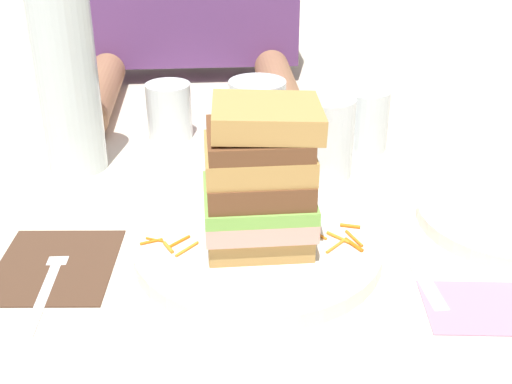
% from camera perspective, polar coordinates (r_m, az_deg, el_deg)
% --- Properties ---
extents(ground_plane, '(3.00, 3.00, 0.00)m').
position_cam_1_polar(ground_plane, '(0.71, 0.65, -4.15)').
color(ground_plane, beige).
extents(main_plate, '(0.25, 0.25, 0.02)m').
position_cam_1_polar(main_plate, '(0.68, 0.18, -4.81)').
color(main_plate, white).
rests_on(main_plate, ground_plane).
extents(sandwich, '(0.11, 0.10, 0.15)m').
position_cam_1_polar(sandwich, '(0.64, 0.25, 1.24)').
color(sandwich, tan).
rests_on(sandwich, main_plate).
extents(carrot_shred_0, '(0.01, 0.02, 0.00)m').
position_cam_1_polar(carrot_shred_0, '(0.66, -7.56, -4.75)').
color(carrot_shred_0, orange).
rests_on(carrot_shred_0, main_plate).
extents(carrot_shred_1, '(0.02, 0.01, 0.00)m').
position_cam_1_polar(carrot_shred_1, '(0.68, -8.74, -4.08)').
color(carrot_shred_1, orange).
rests_on(carrot_shred_1, main_plate).
extents(carrot_shred_2, '(0.02, 0.01, 0.00)m').
position_cam_1_polar(carrot_shred_2, '(0.68, -9.01, -4.24)').
color(carrot_shred_2, orange).
rests_on(carrot_shred_2, main_plate).
extents(carrot_shred_3, '(0.02, 0.02, 0.00)m').
position_cam_1_polar(carrot_shred_3, '(0.67, -6.66, -4.27)').
color(carrot_shred_3, orange).
rests_on(carrot_shred_3, main_plate).
extents(carrot_shred_4, '(0.02, 0.03, 0.00)m').
position_cam_1_polar(carrot_shred_4, '(0.66, -5.98, -4.91)').
color(carrot_shred_4, orange).
rests_on(carrot_shred_4, main_plate).
extents(carrot_shred_5, '(0.02, 0.01, 0.00)m').
position_cam_1_polar(carrot_shred_5, '(0.70, 8.12, -2.91)').
color(carrot_shred_5, orange).
rests_on(carrot_shred_5, main_plate).
extents(carrot_shred_6, '(0.01, 0.02, 0.00)m').
position_cam_1_polar(carrot_shred_6, '(0.68, 5.52, -3.73)').
color(carrot_shred_6, orange).
rests_on(carrot_shred_6, main_plate).
extents(carrot_shred_7, '(0.02, 0.02, 0.00)m').
position_cam_1_polar(carrot_shred_7, '(0.68, 7.12, -3.91)').
color(carrot_shred_7, orange).
rests_on(carrot_shred_7, main_plate).
extents(carrot_shred_8, '(0.01, 0.03, 0.00)m').
position_cam_1_polar(carrot_shred_8, '(0.68, 8.45, -3.98)').
color(carrot_shred_8, orange).
rests_on(carrot_shred_8, main_plate).
extents(carrot_shred_9, '(0.02, 0.02, 0.00)m').
position_cam_1_polar(carrot_shred_9, '(0.67, 8.43, -4.51)').
color(carrot_shred_9, orange).
rests_on(carrot_shred_9, main_plate).
extents(carrot_shred_10, '(0.02, 0.02, 0.00)m').
position_cam_1_polar(carrot_shred_10, '(0.67, 6.84, -4.68)').
color(carrot_shred_10, orange).
rests_on(carrot_shred_10, main_plate).
extents(napkin_dark, '(0.13, 0.14, 0.00)m').
position_cam_1_polar(napkin_dark, '(0.69, -16.88, -6.05)').
color(napkin_dark, '#4C3323').
rests_on(napkin_dark, ground_plane).
extents(fork, '(0.02, 0.17, 0.00)m').
position_cam_1_polar(fork, '(0.67, -17.32, -6.86)').
color(fork, silver).
rests_on(fork, napkin_dark).
extents(knife, '(0.02, 0.20, 0.00)m').
position_cam_1_polar(knife, '(0.70, 13.13, -5.27)').
color(knife, silver).
rests_on(knife, ground_plane).
extents(juice_glass, '(0.07, 0.07, 0.10)m').
position_cam_1_polar(juice_glass, '(0.84, 6.05, 4.33)').
color(juice_glass, white).
rests_on(juice_glass, ground_plane).
extents(water_bottle, '(0.08, 0.08, 0.30)m').
position_cam_1_polar(water_bottle, '(0.85, -16.12, 10.62)').
color(water_bottle, silver).
rests_on(water_bottle, ground_plane).
extents(empty_tumbler_0, '(0.06, 0.06, 0.08)m').
position_cam_1_polar(empty_tumbler_0, '(0.96, -7.49, 6.96)').
color(empty_tumbler_0, silver).
rests_on(empty_tumbler_0, ground_plane).
extents(empty_tumbler_1, '(0.08, 0.08, 0.09)m').
position_cam_1_polar(empty_tumbler_1, '(0.93, 0.11, 6.87)').
color(empty_tumbler_1, silver).
rests_on(empty_tumbler_1, ground_plane).
extents(empty_tumbler_2, '(0.07, 0.07, 0.08)m').
position_cam_1_polar(empty_tumbler_2, '(0.93, 9.30, 6.20)').
color(empty_tumbler_2, silver).
rests_on(empty_tumbler_2, ground_plane).
extents(side_plate, '(0.20, 0.20, 0.02)m').
position_cam_1_polar(side_plate, '(0.79, 21.01, -2.11)').
color(side_plate, white).
rests_on(side_plate, ground_plane).
extents(napkin_pink, '(0.10, 0.09, 0.00)m').
position_cam_1_polar(napkin_pink, '(0.64, 18.59, -9.37)').
color(napkin_pink, pink).
rests_on(napkin_pink, ground_plane).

